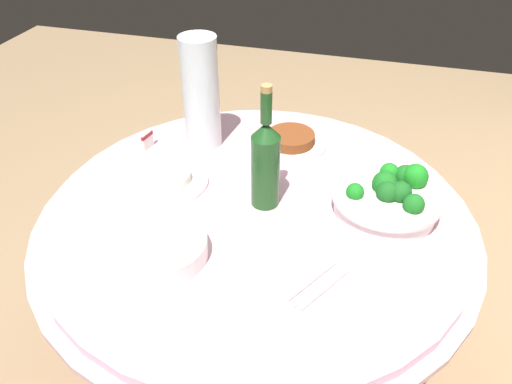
% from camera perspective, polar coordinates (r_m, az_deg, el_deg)
% --- Properties ---
extents(ground_plane, '(6.00, 6.00, 0.00)m').
position_cam_1_polar(ground_plane, '(1.86, -0.00, -19.91)').
color(ground_plane, '#9E7F5B').
extents(buffet_table, '(1.16, 1.16, 0.74)m').
position_cam_1_polar(buffet_table, '(1.56, -0.00, -12.31)').
color(buffet_table, maroon).
rests_on(buffet_table, ground_plane).
extents(broccoli_bowl, '(0.28, 0.28, 0.12)m').
position_cam_1_polar(broccoli_bowl, '(1.31, 14.94, -0.63)').
color(broccoli_bowl, white).
rests_on(broccoli_bowl, buffet_table).
extents(plate_stack, '(0.21, 0.21, 0.05)m').
position_cam_1_polar(plate_stack, '(1.17, -10.73, -6.35)').
color(plate_stack, white).
rests_on(plate_stack, buffet_table).
extents(wine_bottle, '(0.07, 0.07, 0.34)m').
position_cam_1_polar(wine_bottle, '(1.25, 1.10, 3.48)').
color(wine_bottle, '#1C4A1D').
rests_on(wine_bottle, buffet_table).
extents(decorative_fruit_vase, '(0.11, 0.11, 0.34)m').
position_cam_1_polar(decorative_fruit_vase, '(1.51, -6.29, 10.49)').
color(decorative_fruit_vase, silver).
rests_on(decorative_fruit_vase, buffet_table).
extents(serving_tongs, '(0.16, 0.12, 0.01)m').
position_cam_1_polar(serving_tongs, '(1.10, 6.92, -10.74)').
color(serving_tongs, silver).
rests_on(serving_tongs, buffet_table).
extents(food_plate_stir_fry, '(0.22, 0.22, 0.04)m').
position_cam_1_polar(food_plate_stir_fry, '(1.55, 4.04, 5.89)').
color(food_plate_stir_fry, white).
rests_on(food_plate_stir_fry, buffet_table).
extents(food_plate_rice, '(0.22, 0.22, 0.04)m').
position_cam_1_polar(food_plate_rice, '(1.40, -10.01, 1.38)').
color(food_plate_rice, white).
rests_on(food_plate_rice, buffet_table).
extents(label_placard_front, '(0.05, 0.02, 0.05)m').
position_cam_1_polar(label_placard_front, '(1.57, -12.36, 5.92)').
color(label_placard_front, white).
rests_on(label_placard_front, buffet_table).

